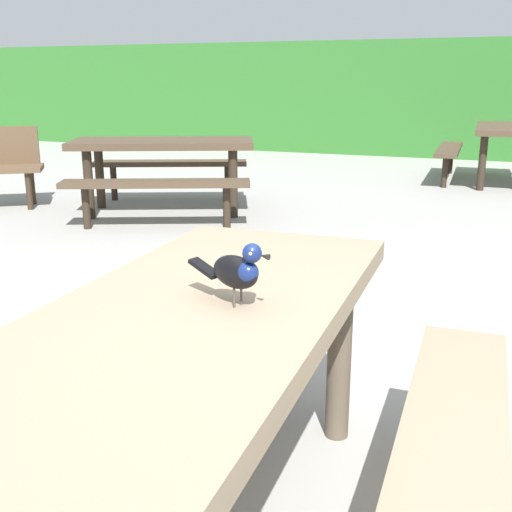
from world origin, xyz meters
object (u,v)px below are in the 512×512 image
at_px(bird_grackle, 238,270).
at_px(picnic_table_foreground, 191,370).
at_px(picnic_table_mid_right, 163,158).
at_px(picnic_table_far_centre, 506,140).

bearing_deg(bird_grackle, picnic_table_foreground, -152.97).
relative_size(picnic_table_mid_right, picnic_table_far_centre, 1.23).
bearing_deg(picnic_table_mid_right, bird_grackle, -57.85).
height_order(bird_grackle, picnic_table_mid_right, bird_grackle).
xyz_separation_m(bird_grackle, picnic_table_mid_right, (-2.56, 4.08, -0.29)).
distance_m(picnic_table_foreground, picnic_table_mid_right, 4.80).
bearing_deg(picnic_table_far_centre, picnic_table_foreground, -95.87).
distance_m(picnic_table_mid_right, picnic_table_far_centre, 4.59).
xyz_separation_m(picnic_table_foreground, picnic_table_far_centre, (0.76, 7.42, 0.00)).
bearing_deg(bird_grackle, picnic_table_mid_right, 122.15).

